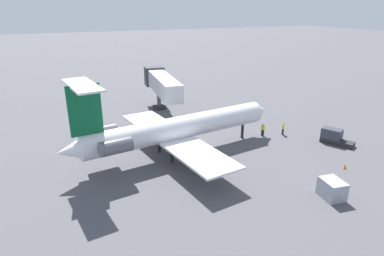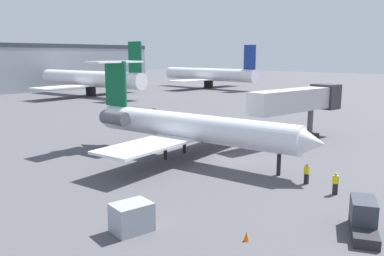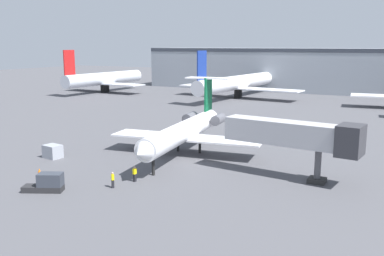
% 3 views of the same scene
% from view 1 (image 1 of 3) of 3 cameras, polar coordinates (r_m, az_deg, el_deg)
% --- Properties ---
extents(ground_plane, '(400.00, 400.00, 0.10)m').
position_cam_1_polar(ground_plane, '(41.85, 1.41, -3.01)').
color(ground_plane, '#4C4C51').
extents(regional_jet, '(21.13, 27.19, 9.70)m').
position_cam_1_polar(regional_jet, '(37.83, -3.25, -0.07)').
color(regional_jet, white).
rests_on(regional_jet, ground_plane).
extents(jet_bridge, '(15.32, 4.45, 6.63)m').
position_cam_1_polar(jet_bridge, '(53.48, -5.37, 7.75)').
color(jet_bridge, '#ADADB2').
rests_on(jet_bridge, ground_plane).
extents(ground_crew_marshaller, '(0.27, 0.41, 1.69)m').
position_cam_1_polar(ground_crew_marshaller, '(45.48, 12.15, -0.29)').
color(ground_crew_marshaller, black).
rests_on(ground_crew_marshaller, ground_plane).
extents(ground_crew_loader, '(0.47, 0.46, 1.69)m').
position_cam_1_polar(ground_crew_loader, '(46.53, 15.50, -0.10)').
color(ground_crew_loader, black).
rests_on(ground_crew_loader, ground_plane).
extents(baggage_tug_lead, '(4.21, 3.02, 1.90)m').
position_cam_1_polar(baggage_tug_lead, '(45.77, 23.40, -1.47)').
color(baggage_tug_lead, '#262628').
rests_on(baggage_tug_lead, ground_plane).
extents(cargo_container_uld, '(2.49, 2.03, 1.73)m').
position_cam_1_polar(cargo_container_uld, '(33.20, 23.09, -9.68)').
color(cargo_container_uld, '#999EA8').
rests_on(cargo_container_uld, ground_plane).
extents(traffic_cone_near, '(0.36, 0.36, 0.55)m').
position_cam_1_polar(traffic_cone_near, '(39.52, 24.95, -6.02)').
color(traffic_cone_near, orange).
rests_on(traffic_cone_near, ground_plane).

